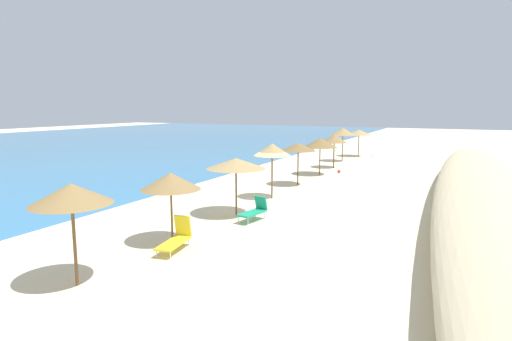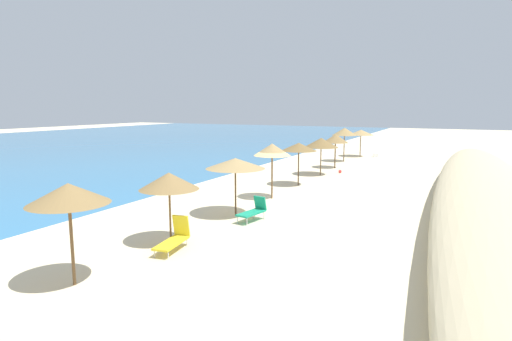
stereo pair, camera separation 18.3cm
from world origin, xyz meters
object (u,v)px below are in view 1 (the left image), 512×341
at_px(beach_umbrella_8, 334,138).
at_px(beach_umbrella_7, 320,143).
at_px(beach_umbrella_6, 298,147).
at_px(cooler_box, 374,155).
at_px(lounge_chair_0, 176,238).
at_px(beach_umbrella_2, 71,194).
at_px(beach_umbrella_4, 236,163).
at_px(beach_umbrella_9, 343,132).
at_px(beach_umbrella_10, 359,132).
at_px(beach_umbrella_5, 272,150).
at_px(beach_umbrella_3, 171,181).
at_px(lounge_chair_1, 254,210).
at_px(beach_ball, 339,171).

bearing_deg(beach_umbrella_8, beach_umbrella_7, -179.54).
xyz_separation_m(beach_umbrella_6, cooler_box, (17.26, -1.51, -2.23)).
bearing_deg(lounge_chair_0, cooler_box, -101.40).
relative_size(beach_umbrella_2, beach_umbrella_4, 1.08).
xyz_separation_m(beach_umbrella_9, beach_umbrella_10, (4.42, -0.47, -0.30)).
bearing_deg(beach_umbrella_8, beach_umbrella_4, -179.82).
bearing_deg(beach_umbrella_4, lounge_chair_0, -175.91).
xyz_separation_m(beach_umbrella_7, lounge_chair_0, (-17.50, -0.37, -1.90)).
bearing_deg(beach_umbrella_6, beach_umbrella_10, -0.23).
bearing_deg(beach_umbrella_5, beach_umbrella_7, 0.40).
bearing_deg(beach_umbrella_9, beach_umbrella_10, -6.08).
xyz_separation_m(beach_umbrella_2, beach_umbrella_9, (29.08, 0.08, 0.10)).
height_order(beach_umbrella_3, beach_umbrella_9, beach_umbrella_9).
bearing_deg(beach_umbrella_8, lounge_chair_1, -175.98).
distance_m(beach_umbrella_4, cooler_box, 25.44).
relative_size(beach_umbrella_2, beach_umbrella_7, 1.07).
bearing_deg(beach_umbrella_2, beach_ball, -3.47).
distance_m(beach_umbrella_2, beach_umbrella_3, 4.06).
height_order(lounge_chair_0, cooler_box, lounge_chair_0).
bearing_deg(beach_umbrella_3, beach_ball, -3.71).
xyz_separation_m(beach_umbrella_2, beach_umbrella_6, (16.56, -0.32, -0.16)).
height_order(beach_umbrella_10, lounge_chair_1, beach_umbrella_10).
bearing_deg(beach_umbrella_8, beach_umbrella_6, -179.83).
distance_m(beach_umbrella_2, beach_umbrella_6, 16.57).
xyz_separation_m(beach_umbrella_4, beach_umbrella_10, (24.99, -0.04, -0.01)).
bearing_deg(beach_umbrella_3, beach_umbrella_9, 0.57).
distance_m(beach_umbrella_2, beach_umbrella_4, 8.52).
distance_m(beach_umbrella_3, lounge_chair_1, 4.59).
bearing_deg(beach_umbrella_7, beach_umbrella_6, 179.91).
height_order(beach_umbrella_2, cooler_box, beach_umbrella_2).
distance_m(beach_umbrella_3, beach_ball, 18.62).
height_order(beach_umbrella_4, beach_umbrella_8, beach_umbrella_8).
relative_size(beach_umbrella_10, beach_ball, 10.79).
relative_size(lounge_chair_0, cooler_box, 3.91).
bearing_deg(beach_umbrella_4, cooler_box, -3.36).
distance_m(beach_umbrella_9, cooler_box, 5.68).
distance_m(beach_umbrella_8, beach_umbrella_9, 4.23).
bearing_deg(beach_umbrella_6, beach_umbrella_5, -179.08).
bearing_deg(beach_umbrella_9, beach_umbrella_3, -179.43).
distance_m(beach_umbrella_6, beach_umbrella_8, 8.31).
relative_size(beach_umbrella_8, cooler_box, 6.12).
bearing_deg(beach_umbrella_4, beach_umbrella_9, 1.20).
xyz_separation_m(lounge_chair_1, cooler_box, (25.77, -0.35, -0.27)).
bearing_deg(beach_umbrella_8, beach_umbrella_3, 179.64).
distance_m(beach_umbrella_6, beach_umbrella_7, 4.49).
relative_size(beach_umbrella_5, cooler_box, 6.68).
relative_size(beach_umbrella_8, beach_umbrella_10, 1.03).
height_order(beach_umbrella_8, beach_ball, beach_umbrella_8).
xyz_separation_m(beach_ball, cooler_box, (11.31, -0.47, 0.06)).
xyz_separation_m(beach_umbrella_7, beach_umbrella_8, (3.82, 0.03, 0.03)).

